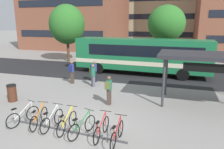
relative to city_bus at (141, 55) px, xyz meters
name	(u,v)px	position (x,y,z in m)	size (l,w,h in m)	color
ground	(81,126)	(-0.78, -10.98, -1.78)	(200.00, 200.00, 0.00)	gray
bus_lane_asphalt	(132,73)	(-0.78, 0.00, -1.77)	(80.00, 7.20, 0.01)	#232326
city_bus	(141,55)	(0.00, 0.00, 0.00)	(12.11, 3.03, 3.20)	#196B3D
bike_rack	(68,130)	(-1.12, -11.63, -1.68)	(5.40, 0.39, 0.70)	#47474C
parked_bicycle_white_0	(23,116)	(-3.46, -11.57, -1.39)	(0.66, 1.66, 0.99)	black
parked_bicycle_orange_1	(39,118)	(-2.62, -11.53, -1.39)	(0.52, 1.71, 0.99)	black
parked_bicycle_white_2	(52,120)	(-1.94, -11.54, -1.39)	(0.52, 1.72, 0.99)	black
parked_bicycle_yellow_3	(67,123)	(-1.17, -11.57, -1.39)	(0.52, 1.72, 0.99)	black
parked_bicycle_green_4	(82,127)	(-0.39, -11.72, -1.39)	(0.65, 1.67, 0.99)	black
parked_bicycle_red_5	(102,129)	(0.45, -11.66, -1.39)	(0.52, 1.72, 0.99)	black
parked_bicycle_red_6	(117,134)	(1.16, -11.85, -1.39)	(0.52, 1.72, 0.99)	black
transit_shelter	(216,58)	(5.21, -6.49, 0.98)	(6.09, 3.03, 2.95)	#38383D
commuter_olive_pack_0	(109,88)	(-0.39, -8.14, -0.79)	(0.34, 0.52, 1.70)	#47382D
commuter_navy_pack_1	(94,70)	(-2.99, -3.86, -0.80)	(0.61, 0.54, 1.69)	black
commuter_olive_pack_2	(93,74)	(-2.63, -5.05, -0.80)	(0.60, 0.57, 1.69)	#565660
commuter_navy_pack_3	(72,71)	(-4.49, -4.77, -0.75)	(0.36, 0.54, 1.78)	#47382D
trash_bin	(12,93)	(-6.11, -9.30, -1.26)	(0.55, 0.55, 1.03)	#4C2819
street_tree_1	(166,23)	(1.81, 5.34, 2.76)	(4.04, 4.04, 6.50)	brown
street_tree_2	(67,24)	(-9.46, 3.85, 2.63)	(4.16, 4.16, 6.72)	brown
building_left_wing	(77,9)	(-15.30, 18.39, 5.37)	(16.91, 13.07, 14.29)	brown
building_centre_block	(162,19)	(-0.79, 33.05, 3.73)	(15.26, 11.06, 11.01)	tan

